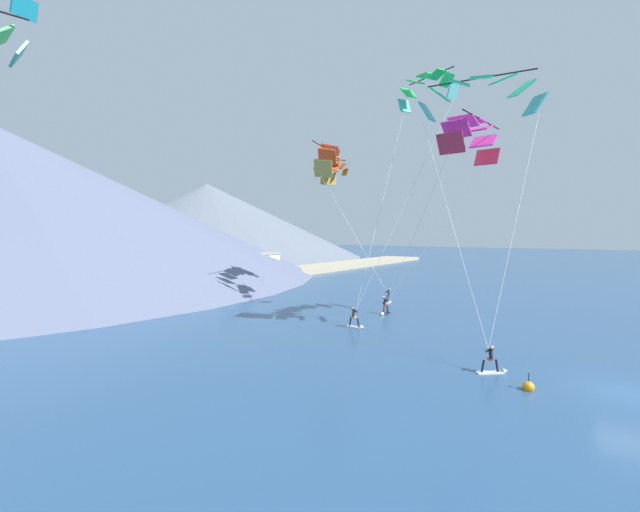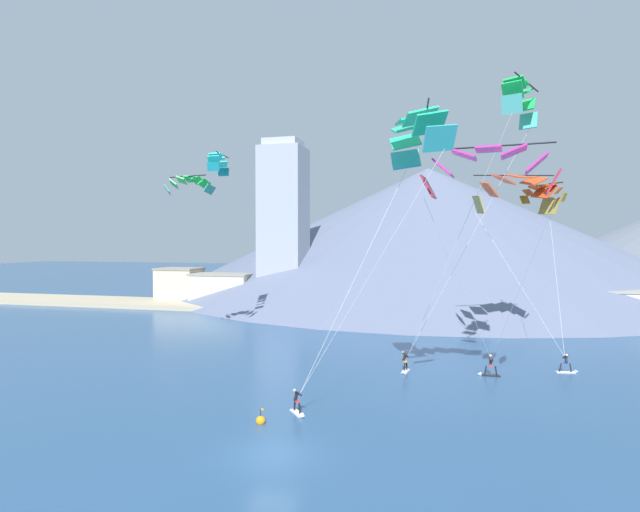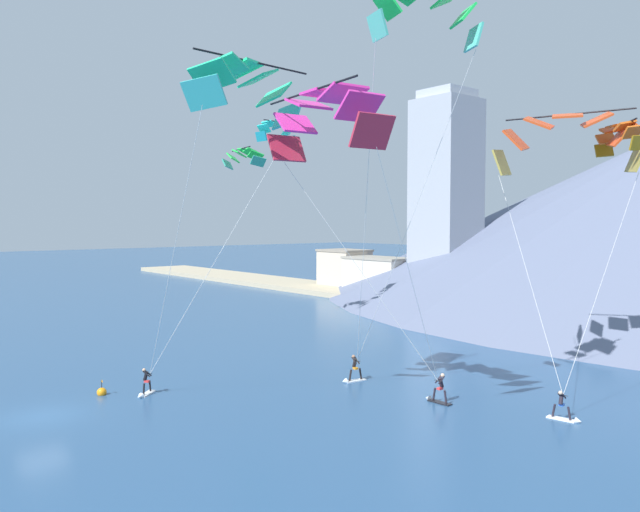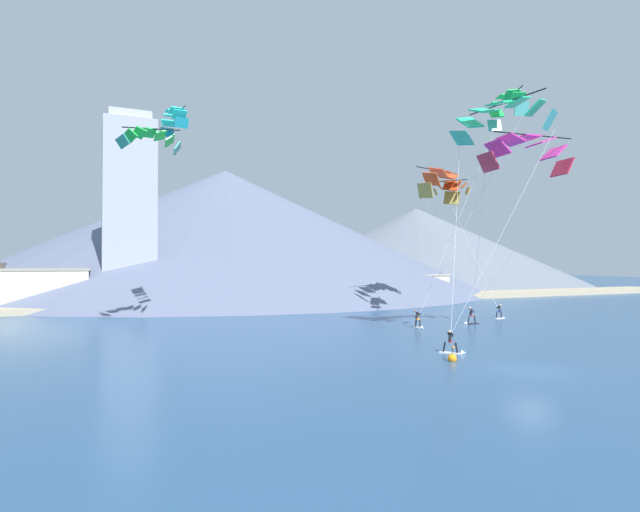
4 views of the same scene
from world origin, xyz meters
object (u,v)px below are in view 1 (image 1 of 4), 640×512
at_px(kitesurfer_near_lead, 384,309).
at_px(kitesurfer_near_trail, 389,298).
at_px(parafoil_kite_near_lead, 471,135).
at_px(parafoil_kite_mid_center, 426,88).
at_px(parafoil_kite_far_left, 480,92).
at_px(race_marker_buoy, 528,387).
at_px(parafoil_kite_distant_low_drift, 331,165).
at_px(parafoil_kite_near_trail, 329,161).
at_px(kitesurfer_mid_center, 356,321).
at_px(kitesurfer_far_left, 494,365).

height_order(kitesurfer_near_lead, kitesurfer_near_trail, kitesurfer_near_lead).
height_order(parafoil_kite_near_lead, parafoil_kite_mid_center, parafoil_kite_mid_center).
height_order(parafoil_kite_near_lead, parafoil_kite_far_left, parafoil_kite_far_left).
height_order(kitesurfer_near_lead, race_marker_buoy, kitesurfer_near_lead).
xyz_separation_m(parafoil_kite_near_lead, parafoil_kite_mid_center, (2.33, 4.57, 5.22)).
bearing_deg(parafoil_kite_distant_low_drift, parafoil_kite_near_lead, -109.79).
xyz_separation_m(kitesurfer_near_trail, parafoil_kite_near_trail, (-3.33, 5.57, 14.87)).
relative_size(kitesurfer_near_lead, parafoil_kite_distant_low_drift, 0.45).
distance_m(kitesurfer_near_trail, kitesurfer_mid_center, 13.17).
bearing_deg(kitesurfer_near_lead, kitesurfer_mid_center, -174.76).
height_order(kitesurfer_near_trail, parafoil_kite_distant_low_drift, parafoil_kite_distant_low_drift).
height_order(kitesurfer_far_left, parafoil_kite_near_trail, parafoil_kite_near_trail).
distance_m(kitesurfer_mid_center, parafoil_kite_near_lead, 17.43).
bearing_deg(kitesurfer_near_trail, parafoil_kite_far_left, -133.65).
relative_size(kitesurfer_mid_center, kitesurfer_far_left, 1.09).
relative_size(parafoil_kite_near_trail, parafoil_kite_far_left, 0.90).
relative_size(parafoil_kite_near_lead, parafoil_kite_near_trail, 0.97).
xyz_separation_m(parafoil_kite_far_left, race_marker_buoy, (-8.52, -4.63, -17.07)).
bearing_deg(race_marker_buoy, parafoil_kite_near_lead, 26.29).
bearing_deg(race_marker_buoy, parafoil_kite_near_trail, 53.15).
bearing_deg(parafoil_kite_near_trail, race_marker_buoy, -126.85).
bearing_deg(kitesurfer_far_left, kitesurfer_mid_center, 64.75).
xyz_separation_m(parafoil_kite_far_left, parafoil_kite_distant_low_drift, (10.57, 18.92, -1.94)).
bearing_deg(kitesurfer_near_trail, kitesurfer_near_lead, -158.39).
distance_m(parafoil_kite_near_trail, parafoil_kite_far_left, 19.44).
bearing_deg(race_marker_buoy, parafoil_kite_mid_center, 35.69).
bearing_deg(parafoil_kite_near_lead, kitesurfer_near_lead, 84.89).
bearing_deg(kitesurfer_mid_center, parafoil_kite_near_trail, 42.52).
bearing_deg(parafoil_kite_far_left, parafoil_kite_near_trail, 65.22).
bearing_deg(parafoil_kite_near_lead, parafoil_kite_mid_center, 62.99).
bearing_deg(parafoil_kite_far_left, kitesurfer_near_lead, 61.81).
height_order(kitesurfer_near_trail, parafoil_kite_near_trail, parafoil_kite_near_trail).
xyz_separation_m(kitesurfer_mid_center, parafoil_kite_distant_low_drift, (11.92, 10.04, 14.77)).
bearing_deg(parafoil_kite_distant_low_drift, parafoil_kite_far_left, -119.18).
bearing_deg(kitesurfer_mid_center, kitesurfer_near_lead, 5.24).
xyz_separation_m(kitesurfer_mid_center, parafoil_kite_mid_center, (8.07, -2.57, 20.05)).
distance_m(parafoil_kite_near_trail, parafoil_kite_distant_low_drift, 2.81).
relative_size(parafoil_kite_far_left, parafoil_kite_distant_low_drift, 4.39).
relative_size(kitesurfer_far_left, race_marker_buoy, 1.60).
xyz_separation_m(kitesurfer_near_trail, kitesurfer_mid_center, (-12.80, -3.11, 0.08)).
relative_size(parafoil_kite_near_lead, race_marker_buoy, 14.85).
relative_size(parafoil_kite_distant_low_drift, race_marker_buoy, 3.85).
xyz_separation_m(kitesurfer_near_lead, parafoil_kite_near_trail, (3.03, 8.09, 14.80)).
height_order(parafoil_kite_near_lead, race_marker_buoy, parafoil_kite_near_lead).
distance_m(parafoil_kite_far_left, parafoil_kite_distant_low_drift, 21.76).
xyz_separation_m(parafoil_kite_mid_center, parafoil_kite_far_left, (-6.71, -6.31, -3.33)).
bearing_deg(parafoil_kite_distant_low_drift, race_marker_buoy, -129.02).
bearing_deg(parafoil_kite_near_lead, parafoil_kite_distant_low_drift, 70.21).
height_order(kitesurfer_near_lead, kitesurfer_mid_center, kitesurfer_mid_center).
bearing_deg(parafoil_kite_mid_center, kitesurfer_near_trail, 50.24).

